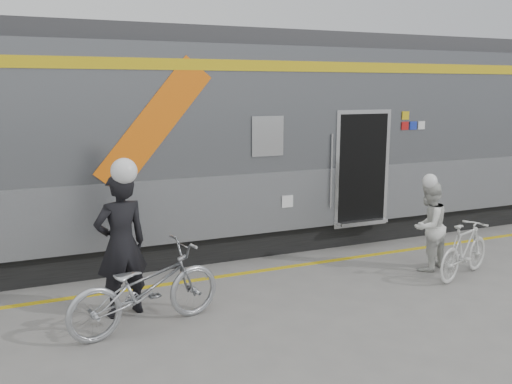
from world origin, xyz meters
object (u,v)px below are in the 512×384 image
bicycle_left (146,288)px  woman (428,226)px  man (121,245)px  bicycle_right (464,250)px

bicycle_left → woman: woman is taller
woman → bicycle_left: bearing=-15.0°
man → bicycle_right: size_ratio=1.29×
bicycle_left → woman: bearing=-98.3°
man → bicycle_left: 0.74m
man → bicycle_right: 5.49m
woman → bicycle_right: size_ratio=0.99×
man → woman: size_ratio=1.30×
man → bicycle_right: man is taller
man → bicycle_left: size_ratio=0.95×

